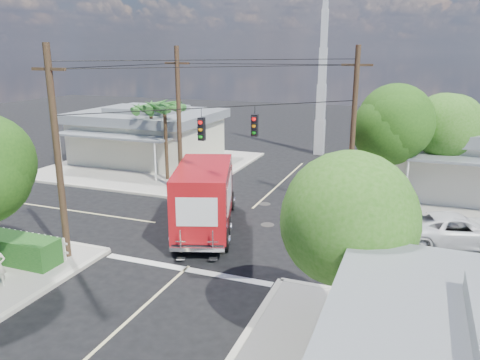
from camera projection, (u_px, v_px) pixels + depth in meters
The scene contains 16 objects.
ground at pixel (226, 233), 23.12m from camera, with size 120.00×120.00×0.00m, color black.
sidewalk_ne at pixel (454, 194), 29.14m from camera, with size 14.12×14.12×0.14m.
sidewalk_nw at pixel (151, 165), 36.66m from camera, with size 14.12×14.12×0.14m.
road_markings at pixel (213, 244), 21.79m from camera, with size 32.00×32.00×0.01m.
building_nw at pixel (148, 134), 37.90m from camera, with size 10.80×10.20×4.30m.
radio_tower at pixel (322, 89), 39.46m from camera, with size 0.80×0.80×17.00m.
tree_ne_front at pixel (395, 126), 25.46m from camera, with size 4.21×4.14×6.66m.
tree_ne_back at pixel (444, 133), 26.69m from camera, with size 3.77×3.66×5.82m.
tree_se at pixel (355, 222), 13.11m from camera, with size 3.67×3.54×5.62m.
palm_nw_front at pixel (165, 108), 31.13m from camera, with size 3.01×3.08×5.59m.
palm_nw_back at pixel (151, 110), 33.27m from camera, with size 3.01×3.08×5.19m.
utility_poles at pixel (208, 132), 23.88m from camera, with size 12.00×10.68×9.00m.
picket_fence at pixel (13, 239), 20.59m from camera, with size 5.94×0.06×1.00m.
vending_boxes at pixel (374, 198), 26.28m from camera, with size 1.90×0.50×1.10m.
delivery_truck at pixel (205, 196), 23.16m from camera, with size 4.81×8.23×3.43m.
parked_car at pixel (457, 230), 21.47m from camera, with size 2.47×5.36×1.49m, color silver.
Camera 1 is at (8.41, -19.92, 8.64)m, focal length 35.00 mm.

